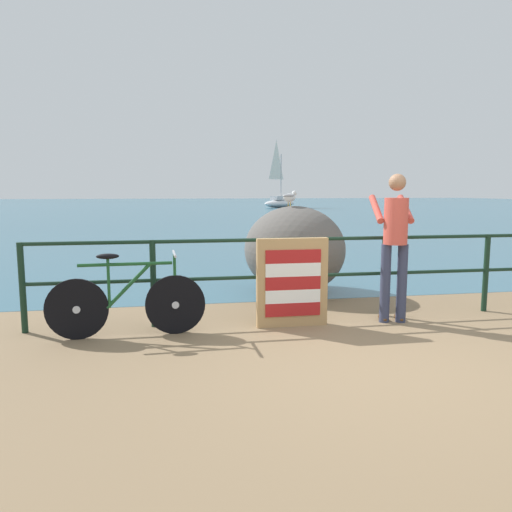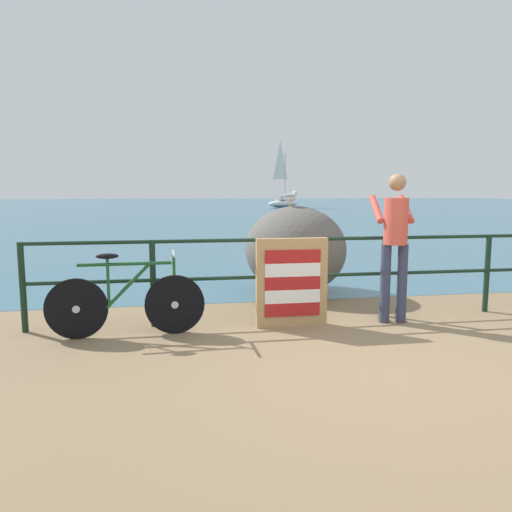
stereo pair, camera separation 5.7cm
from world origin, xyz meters
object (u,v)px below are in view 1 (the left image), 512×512
Objects in this scene: bicycle at (127,302)px; person_at_railing at (395,241)px; sailboat at (279,200)px; folded_deckchair_stack at (292,282)px; breakwater_boulder_main at (294,250)px; seagull at (290,197)px.

person_at_railing is (3.12, 0.07, 0.60)m from bicycle.
person_at_railing is 40.23m from sailboat.
folded_deckchair_stack reaches higher than bicycle.
person_at_railing is 1.04× the size of breakwater_boulder_main.
breakwater_boulder_main is at bearing 37.68° from bicycle.
folded_deckchair_stack is (-1.25, 0.03, -0.47)m from person_at_railing.
bicycle is 0.99× the size of breakwater_boulder_main.
person_at_railing is at bearing -1.15° from folded_deckchair_stack.
folded_deckchair_stack is 0.61× the size of breakwater_boulder_main.
person_at_railing reaches higher than folded_deckchair_stack.
bicycle is 3.17m from person_at_railing.
sailboat reaches higher than person_at_railing.
folded_deckchair_stack is 0.17× the size of sailboat.
bicycle is 3.10m from breakwater_boulder_main.
seagull is (-0.09, -0.01, 0.81)m from breakwater_boulder_main.
seagull is (-0.83, 1.89, 0.49)m from person_at_railing.
folded_deckchair_stack is at bearing 1.05° from bicycle.
person_at_railing is 0.29× the size of sailboat.
seagull is at bearing 77.25° from folded_deckchair_stack.
sailboat is (8.27, 37.62, 0.03)m from breakwater_boulder_main.
sailboat reaches higher than breakwater_boulder_main.
person_at_railing is 5.73× the size of seagull.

